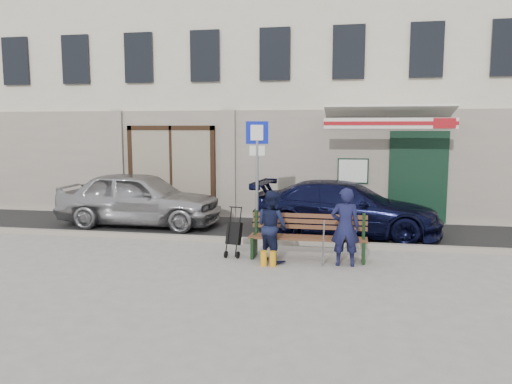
% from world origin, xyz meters
% --- Properties ---
extents(ground, '(80.00, 80.00, 0.00)m').
position_xyz_m(ground, '(0.00, 0.00, 0.00)').
color(ground, '#9E9991').
rests_on(ground, ground).
extents(asphalt_lane, '(60.00, 3.20, 0.01)m').
position_xyz_m(asphalt_lane, '(0.00, 3.10, 0.01)').
color(asphalt_lane, '#282828').
rests_on(asphalt_lane, ground).
extents(curb, '(60.00, 0.18, 0.12)m').
position_xyz_m(curb, '(0.00, 1.50, 0.06)').
color(curb, '#9E9384').
rests_on(curb, ground).
extents(building, '(20.00, 8.27, 10.00)m').
position_xyz_m(building, '(0.01, 8.45, 4.97)').
color(building, beige).
rests_on(building, ground).
extents(car_silver, '(4.47, 1.82, 1.52)m').
position_xyz_m(car_silver, '(-3.44, 3.00, 0.76)').
color(car_silver, '#A5A5AA').
rests_on(car_silver, ground).
extents(car_navy, '(4.85, 2.43, 1.35)m').
position_xyz_m(car_navy, '(2.14, 2.88, 0.68)').
color(car_navy, black).
rests_on(car_navy, ground).
extents(parking_sign, '(0.52, 0.13, 2.83)m').
position_xyz_m(parking_sign, '(0.06, 1.81, 1.92)').
color(parking_sign, gray).
rests_on(parking_sign, ground).
extents(bench, '(2.40, 1.17, 0.98)m').
position_xyz_m(bench, '(1.35, 0.33, 0.46)').
color(bench, brown).
rests_on(bench, ground).
extents(man, '(0.59, 0.41, 1.54)m').
position_xyz_m(man, '(2.15, -0.03, 0.77)').
color(man, '#16183D').
rests_on(man, ground).
extents(woman, '(0.89, 0.87, 1.45)m').
position_xyz_m(woman, '(0.70, 0.03, 0.72)').
color(woman, '#131834').
rests_on(woman, ground).
extents(stroller, '(0.35, 0.46, 1.03)m').
position_xyz_m(stroller, '(-0.15, 0.31, 0.46)').
color(stroller, black).
rests_on(stroller, ground).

